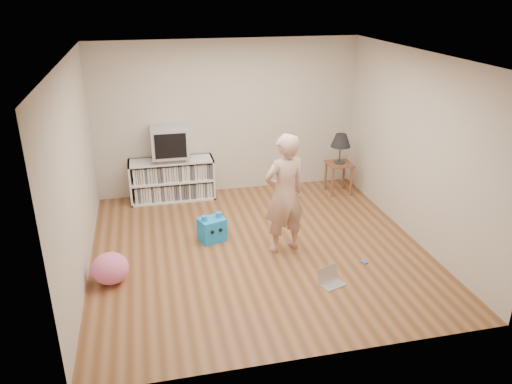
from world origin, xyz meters
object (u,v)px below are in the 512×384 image
Objects in this scene: side_table at (339,170)px; laptop at (330,279)px; table_lamp at (341,141)px; plush_pink at (110,268)px; crt_tv at (170,141)px; person at (284,194)px; dvd_deck at (171,158)px; media_unit at (172,179)px; plush_blue at (212,229)px.

side_table is 2.95m from laptop.
plush_pink is at bearing -151.21° from table_lamp.
crt_tv is 2.52m from person.
side_table is 1.56× the size of laptop.
side_table is at bearing -7.43° from dvd_deck.
crt_tv is at bearing 172.64° from side_table.
side_table is 1.07× the size of table_lamp.
media_unit is at bearing 99.67° from laptop.
dvd_deck reaches higher than laptop.
dvd_deck reaches higher than side_table.
laptop is at bearing -13.35° from plush_pink.
media_unit is at bearing 90.00° from crt_tv.
dvd_deck is at bearing 172.57° from table_lamp.
laptop is (1.68, -3.06, -0.96)m from crt_tv.
table_lamp is (2.84, -0.37, -0.08)m from crt_tv.
person is at bearing -57.50° from dvd_deck.
table_lamp is 2.82m from plush_blue.
dvd_deck is 2.52m from person.
side_table is at bearing -145.22° from person.
plush_blue is (-0.91, 0.49, -0.66)m from person.
crt_tv reaches higher than dvd_deck.
dvd_deck is (-0.00, -0.02, 0.39)m from media_unit.
laptop is at bearing -67.71° from plush_blue.
side_table is (2.84, -0.37, -0.60)m from crt_tv.
plush_blue is 0.93× the size of plush_pink.
plush_blue is at bearing -43.26° from person.
dvd_deck is 1.28× the size of laptop.
crt_tv is at bearing -72.36° from person.
person reaches higher than crt_tv.
media_unit is 2.72× the size of table_lamp.
person is 2.39m from plush_pink.
crt_tv is (-0.00, -0.02, 0.67)m from media_unit.
dvd_deck is 0.82× the size of side_table.
media_unit reaches higher than plush_pink.
person reaches higher than plush_pink.
side_table is 2.72m from plush_blue.
table_lamp is at bearing 180.00° from side_table.
dvd_deck is 0.87× the size of table_lamp.
side_table is 0.53m from table_lamp.
plush_blue is at bearing -75.10° from media_unit.
media_unit is 3.52m from laptop.
dvd_deck is 0.75× the size of crt_tv.
crt_tv is at bearing 86.36° from plush_blue.
side_table is at bearing 8.96° from plush_blue.
dvd_deck is 0.29m from crt_tv.
media_unit is 3.97× the size of laptop.
crt_tv is at bearing -90.00° from media_unit.
media_unit is at bearing 172.26° from side_table.
person is at bearing -130.31° from table_lamp.
person reaches higher than media_unit.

